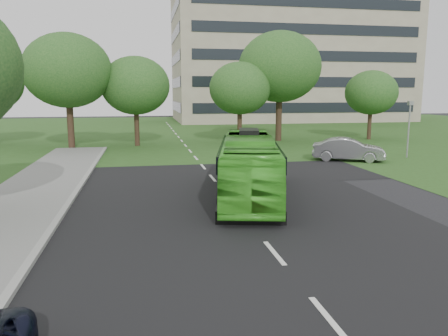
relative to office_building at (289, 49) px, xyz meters
name	(u,v)px	position (x,y,z in m)	size (l,w,h in m)	color
ground	(257,233)	(-21.96, -61.96, -12.50)	(160.00, 160.00, 0.00)	black
street_surfaces	(185,150)	(-22.34, -39.21, -12.47)	(120.00, 120.00, 0.15)	black
office_building	(289,49)	(0.00, 0.00, 0.00)	(40.10, 20.10, 25.00)	gray
tree_park_a	(67,71)	(-31.92, -36.62, -5.83)	(7.39, 7.39, 9.82)	black
tree_park_b	(135,86)	(-26.34, -35.28, -7.04)	(6.17, 6.17, 8.09)	black
tree_park_c	(240,88)	(-16.65, -35.16, -7.26)	(5.82, 5.82, 7.72)	black
tree_park_d	(280,67)	(-12.25, -33.58, -5.16)	(8.20, 8.20, 10.85)	black
tree_park_e	(371,93)	(-2.49, -33.99, -7.66)	(5.34, 5.34, 7.12)	black
bus	(249,166)	(-20.96, -56.55, -11.06)	(2.42, 10.33, 2.88)	green
sedan	(348,149)	(-11.37, -47.27, -11.68)	(1.74, 5.00, 1.65)	#9B9CA0
camera_pole	(409,121)	(-6.30, -46.66, -9.77)	(0.42, 0.38, 4.22)	gray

